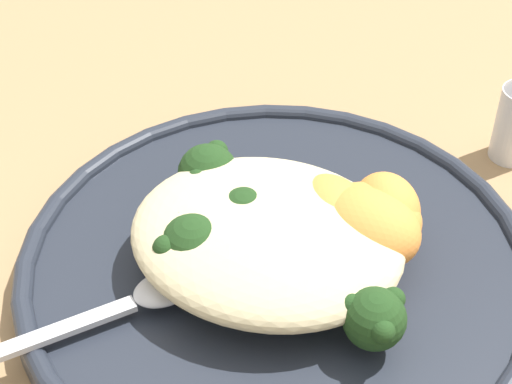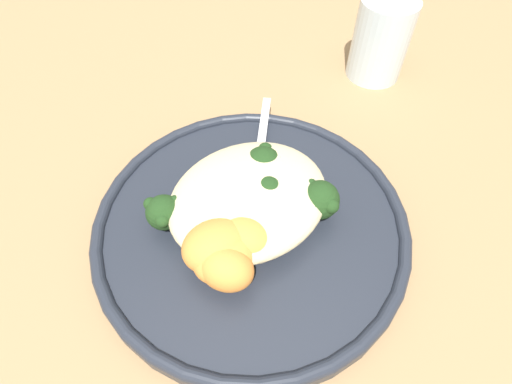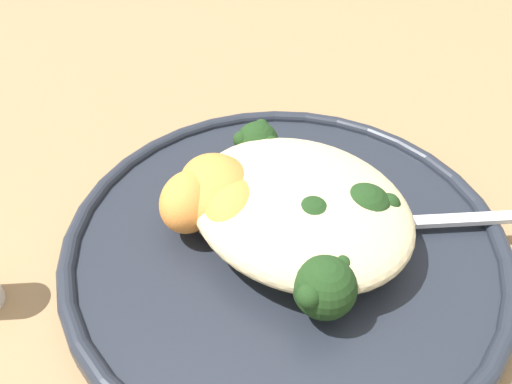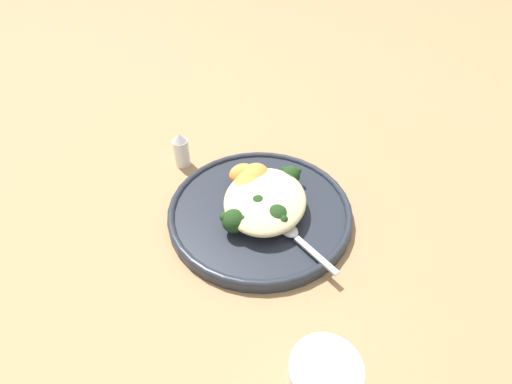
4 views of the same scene
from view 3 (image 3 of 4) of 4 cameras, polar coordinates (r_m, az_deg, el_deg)
The scene contains 14 objects.
ground_plane at distance 0.36m, azimuth 0.65°, elevation -6.18°, with size 4.00×4.00×0.00m, color #9E7A51.
plate at distance 0.34m, azimuth 3.34°, elevation -5.62°, with size 0.30×0.30×0.02m.
quinoa_mound at distance 0.33m, azimuth 5.01°, elevation -1.62°, with size 0.15×0.13×0.04m, color beige.
broccoli_stalk_0 at distance 0.29m, azimuth 6.41°, elevation -9.66°, with size 0.12×0.05×0.04m.
broccoli_stalk_1 at distance 0.32m, azimuth 5.13°, elevation -3.59°, with size 0.08×0.05×0.04m.
broccoli_stalk_2 at distance 0.33m, azimuth 10.74°, elevation -2.50°, with size 0.08×0.08×0.04m.
broccoli_stalk_3 at distance 0.34m, azimuth 5.97°, elevation -1.36°, with size 0.06×0.10×0.03m.
broccoli_stalk_4 at distance 0.35m, azimuth 2.31°, elevation 1.57°, with size 0.04×0.09×0.03m.
broccoli_stalk_5 at distance 0.37m, azimuth -0.10°, elevation 3.25°, with size 0.09×0.11×0.03m.
sweet_potato_chunk_0 at distance 0.33m, azimuth -5.08°, elevation -0.77°, with size 0.06×0.05×0.04m, color orange.
sweet_potato_chunk_1 at distance 0.34m, azimuth -4.31°, elevation 0.41°, with size 0.06×0.05×0.04m, color orange.
sweet_potato_chunk_2 at distance 0.32m, azimuth -2.24°, elevation -2.11°, with size 0.06×0.05×0.04m, color orange.
sweet_potato_chunk_3 at distance 0.33m, azimuth -7.66°, elevation -1.06°, with size 0.05×0.04×0.04m, color orange.
spoon at distance 0.35m, azimuth 17.46°, elevation -3.11°, with size 0.09×0.10×0.01m.
Camera 3 is at (-0.16, 0.17, 0.27)m, focal length 35.00 mm.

